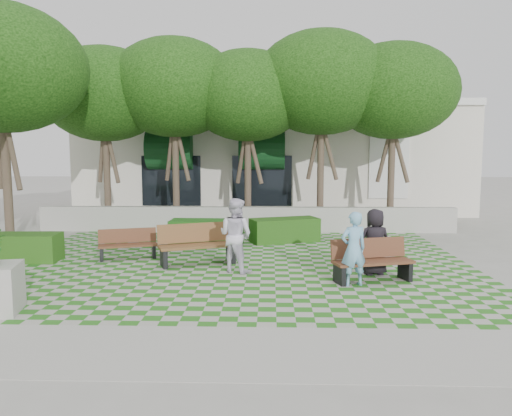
{
  "coord_description": "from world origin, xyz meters",
  "views": [
    {
      "loc": [
        0.9,
        -11.67,
        2.91
      ],
      "look_at": [
        0.5,
        1.5,
        1.4
      ],
      "focal_mm": 35.0,
      "sensor_mm": 36.0,
      "label": 1
    }
  ],
  "objects_px": {
    "person_dark": "(375,242)",
    "person_white": "(236,235)",
    "bench_east": "(372,261)",
    "hedge_midright": "(285,230)",
    "person_blue": "(353,249)",
    "hedge_midleft": "(207,232)",
    "hedge_west": "(19,248)",
    "bench_west": "(128,245)",
    "bench_mid": "(197,245)"
  },
  "relations": [
    {
      "from": "hedge_midleft",
      "to": "bench_east",
      "type": "bearing_deg",
      "value": -44.6
    },
    {
      "from": "bench_mid",
      "to": "person_dark",
      "type": "height_order",
      "value": "person_dark"
    },
    {
      "from": "bench_west",
      "to": "bench_mid",
      "type": "bearing_deg",
      "value": -33.79
    },
    {
      "from": "bench_mid",
      "to": "person_blue",
      "type": "xyz_separation_m",
      "value": [
        3.68,
        -1.98,
        0.31
      ]
    },
    {
      "from": "hedge_midright",
      "to": "person_blue",
      "type": "xyz_separation_m",
      "value": [
        1.34,
        -5.24,
        0.43
      ]
    },
    {
      "from": "bench_west",
      "to": "hedge_midleft",
      "type": "bearing_deg",
      "value": 30.07
    },
    {
      "from": "hedge_midright",
      "to": "hedge_midleft",
      "type": "bearing_deg",
      "value": -165.64
    },
    {
      "from": "hedge_midright",
      "to": "hedge_midleft",
      "type": "height_order",
      "value": "hedge_midleft"
    },
    {
      "from": "hedge_midright",
      "to": "hedge_west",
      "type": "bearing_deg",
      "value": -156.58
    },
    {
      "from": "person_blue",
      "to": "hedge_west",
      "type": "bearing_deg",
      "value": -32.33
    },
    {
      "from": "person_dark",
      "to": "person_white",
      "type": "relative_size",
      "value": 0.88
    },
    {
      "from": "bench_east",
      "to": "bench_mid",
      "type": "height_order",
      "value": "bench_mid"
    },
    {
      "from": "person_blue",
      "to": "bench_mid",
      "type": "bearing_deg",
      "value": -46.27
    },
    {
      "from": "person_blue",
      "to": "person_white",
      "type": "relative_size",
      "value": 0.91
    },
    {
      "from": "bench_mid",
      "to": "hedge_midright",
      "type": "bearing_deg",
      "value": 32.62
    },
    {
      "from": "hedge_midright",
      "to": "bench_east",
      "type": "bearing_deg",
      "value": -69.31
    },
    {
      "from": "hedge_midleft",
      "to": "person_dark",
      "type": "bearing_deg",
      "value": -39.23
    },
    {
      "from": "bench_west",
      "to": "hedge_west",
      "type": "relative_size",
      "value": 0.77
    },
    {
      "from": "person_dark",
      "to": "person_white",
      "type": "xyz_separation_m",
      "value": [
        -3.29,
        0.21,
        0.11
      ]
    },
    {
      "from": "hedge_west",
      "to": "person_dark",
      "type": "xyz_separation_m",
      "value": [
        9.11,
        -1.17,
        0.42
      ]
    },
    {
      "from": "person_dark",
      "to": "bench_mid",
      "type": "bearing_deg",
      "value": -24.52
    },
    {
      "from": "hedge_west",
      "to": "hedge_midleft",
      "type": "bearing_deg",
      "value": 27.72
    },
    {
      "from": "hedge_midright",
      "to": "person_blue",
      "type": "height_order",
      "value": "person_blue"
    },
    {
      "from": "bench_east",
      "to": "person_dark",
      "type": "bearing_deg",
      "value": 57.1
    },
    {
      "from": "bench_west",
      "to": "person_white",
      "type": "relative_size",
      "value": 0.9
    },
    {
      "from": "bench_east",
      "to": "bench_west",
      "type": "bearing_deg",
      "value": 145.18
    },
    {
      "from": "hedge_midleft",
      "to": "bench_mid",
      "type": "bearing_deg",
      "value": -87.83
    },
    {
      "from": "bench_east",
      "to": "person_white",
      "type": "relative_size",
      "value": 1.06
    },
    {
      "from": "person_dark",
      "to": "hedge_midright",
      "type": "bearing_deg",
      "value": -76.42
    },
    {
      "from": "hedge_midright",
      "to": "person_dark",
      "type": "height_order",
      "value": "person_dark"
    },
    {
      "from": "hedge_midleft",
      "to": "hedge_west",
      "type": "height_order",
      "value": "hedge_midleft"
    },
    {
      "from": "bench_mid",
      "to": "person_dark",
      "type": "distance_m",
      "value": 4.46
    },
    {
      "from": "hedge_midleft",
      "to": "bench_west",
      "type": "bearing_deg",
      "value": -132.35
    },
    {
      "from": "bench_east",
      "to": "bench_west",
      "type": "relative_size",
      "value": 1.17
    },
    {
      "from": "bench_west",
      "to": "hedge_midright",
      "type": "height_order",
      "value": "bench_west"
    },
    {
      "from": "bench_west",
      "to": "hedge_midright",
      "type": "xyz_separation_m",
      "value": [
        4.31,
        2.68,
        -0.01
      ]
    },
    {
      "from": "bench_east",
      "to": "hedge_midright",
      "type": "bearing_deg",
      "value": 95.11
    },
    {
      "from": "person_white",
      "to": "person_blue",
      "type": "bearing_deg",
      "value": -175.1
    },
    {
      "from": "hedge_west",
      "to": "person_blue",
      "type": "xyz_separation_m",
      "value": [
        8.45,
        -2.16,
        0.44
      ]
    },
    {
      "from": "person_white",
      "to": "bench_mid",
      "type": "bearing_deg",
      "value": -7.53
    },
    {
      "from": "hedge_midright",
      "to": "person_white",
      "type": "xyz_separation_m",
      "value": [
        -1.29,
        -4.04,
        0.52
      ]
    },
    {
      "from": "hedge_midleft",
      "to": "person_white",
      "type": "distance_m",
      "value": 3.64
    },
    {
      "from": "bench_mid",
      "to": "person_blue",
      "type": "bearing_deg",
      "value": -49.99
    },
    {
      "from": "hedge_midright",
      "to": "person_dark",
      "type": "distance_m",
      "value": 4.71
    },
    {
      "from": "person_blue",
      "to": "person_dark",
      "type": "height_order",
      "value": "person_blue"
    },
    {
      "from": "hedge_midleft",
      "to": "person_dark",
      "type": "distance_m",
      "value": 5.74
    },
    {
      "from": "hedge_midleft",
      "to": "person_blue",
      "type": "distance_m",
      "value": 5.98
    },
    {
      "from": "bench_west",
      "to": "bench_east",
      "type": "bearing_deg",
      "value": -36.82
    },
    {
      "from": "bench_east",
      "to": "hedge_west",
      "type": "bearing_deg",
      "value": 153.36
    },
    {
      "from": "bench_west",
      "to": "hedge_midright",
      "type": "bearing_deg",
      "value": 14.29
    }
  ]
}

